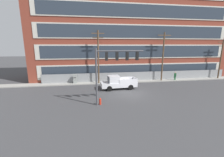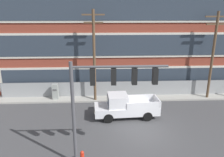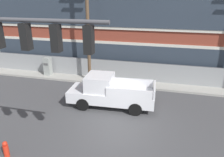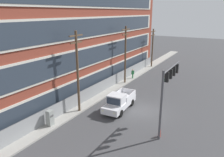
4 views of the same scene
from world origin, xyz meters
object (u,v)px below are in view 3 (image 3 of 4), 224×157
Objects in this scene: utility_pole_near_corner at (88,22)px; fire_hydrant at (6,149)px; traffic_signal_mast at (17,58)px; electrical_cabinet at (48,67)px; pickup_truck_white at (109,92)px.

utility_pole_near_corner is 11.55× the size of fire_hydrant.
traffic_signal_mast reaches higher than electrical_cabinet.
utility_pole_near_corner reaches higher than pickup_truck_white.
traffic_signal_mast is 4.54m from fire_hydrant.
pickup_truck_white is at bearing 61.28° from fire_hydrant.
utility_pole_near_corner is 5.22× the size of electrical_cabinet.
traffic_signal_mast reaches higher than pickup_truck_white.
fire_hydrant is (-1.39, 0.09, -4.32)m from traffic_signal_mast.
utility_pole_near_corner is 5.75m from electrical_cabinet.
utility_pole_near_corner is at bearing 126.16° from pickup_truck_white.
traffic_signal_mast is at bearing -3.55° from fire_hydrant.
fire_hydrant is (-0.53, -9.45, -4.53)m from utility_pole_near_corner.
pickup_truck_white reaches higher than fire_hydrant.
traffic_signal_mast is 9.58m from utility_pole_near_corner.
traffic_signal_mast is 3.65× the size of electrical_cabinet.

